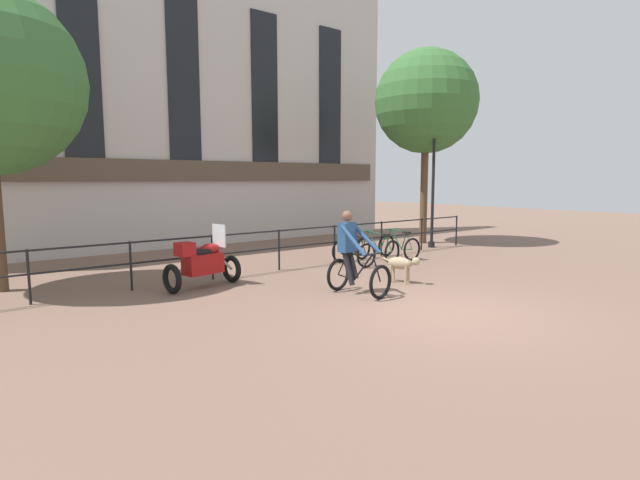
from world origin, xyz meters
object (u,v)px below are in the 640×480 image
at_px(parked_bicycle_mid_left, 377,249).
at_px(street_lamp, 433,178).
at_px(parked_motorcycle, 202,262).
at_px(parked_bicycle_mid_right, 399,246).
at_px(parked_bicycle_near_lamp, 354,252).
at_px(cyclist_with_bike, 353,257).
at_px(dog, 402,264).

height_order(parked_bicycle_mid_left, street_lamp, street_lamp).
bearing_deg(parked_motorcycle, parked_bicycle_mid_right, -99.05).
relative_size(parked_bicycle_mid_right, street_lamp, 0.27).
distance_m(parked_motorcycle, street_lamp, 9.16).
distance_m(parked_bicycle_mid_left, street_lamp, 4.18).
relative_size(parked_bicycle_near_lamp, parked_bicycle_mid_right, 0.99).
distance_m(cyclist_with_bike, parked_bicycle_mid_left, 4.07).
xyz_separation_m(parked_motorcycle, parked_bicycle_mid_left, (5.37, 0.05, -0.20)).
relative_size(parked_motorcycle, street_lamp, 0.41).
relative_size(dog, parked_bicycle_mid_right, 0.82).
height_order(dog, parked_bicycle_mid_left, parked_bicycle_mid_left).
distance_m(dog, parked_motorcycle, 4.41).
height_order(cyclist_with_bike, street_lamp, street_lamp).
distance_m(cyclist_with_bike, dog, 1.60).
xyz_separation_m(cyclist_with_bike, parked_bicycle_mid_right, (4.12, 2.48, -0.41)).
distance_m(parked_bicycle_mid_left, parked_bicycle_mid_right, 0.91).
bearing_deg(parked_bicycle_mid_right, cyclist_with_bike, 33.84).
bearing_deg(street_lamp, parked_bicycle_mid_right, -161.06).
bearing_deg(dog, parked_bicycle_near_lamp, 55.99).
bearing_deg(parked_bicycle_mid_left, cyclist_with_bike, 31.29).
relative_size(cyclist_with_bike, street_lamp, 0.41).
relative_size(parked_bicycle_near_lamp, street_lamp, 0.27).
height_order(cyclist_with_bike, parked_bicycle_near_lamp, cyclist_with_bike).
xyz_separation_m(cyclist_with_bike, dog, (1.56, 0.07, -0.33)).
relative_size(dog, parked_bicycle_near_lamp, 0.83).
bearing_deg(cyclist_with_bike, parked_bicycle_mid_right, 23.28).
xyz_separation_m(dog, parked_bicycle_mid_left, (1.65, 2.41, -0.08)).
xyz_separation_m(dog, parked_motorcycle, (-3.73, 2.36, 0.13)).
height_order(dog, parked_bicycle_near_lamp, parked_bicycle_near_lamp).
distance_m(cyclist_with_bike, parked_motorcycle, 3.26).
bearing_deg(dog, parked_motorcycle, 130.59).
bearing_deg(parked_bicycle_near_lamp, dog, 75.25).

